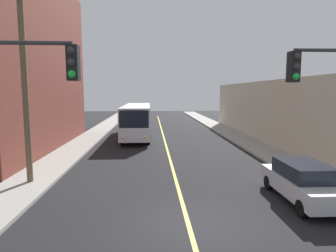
{
  "coord_description": "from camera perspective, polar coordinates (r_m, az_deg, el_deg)",
  "views": [
    {
      "loc": [
        -1.24,
        -9.19,
        4.47
      ],
      "look_at": [
        0.0,
        11.67,
        2.0
      ],
      "focal_mm": 30.44,
      "sensor_mm": 36.0,
      "label": 1
    }
  ],
  "objects": [
    {
      "name": "sidewalk_right",
      "position": [
        21.44,
        20.11,
        -5.5
      ],
      "size": [
        2.5,
        90.0,
        0.15
      ],
      "primitive_type": "cube",
      "color": "gray",
      "rests_on": "ground"
    },
    {
      "name": "sidewalk_left",
      "position": [
        20.59,
        -20.41,
        -6.02
      ],
      "size": [
        2.5,
        90.0,
        0.15
      ],
      "primitive_type": "cube",
      "color": "gray",
      "rests_on": "ground"
    },
    {
      "name": "lane_stripe_center",
      "position": [
        24.63,
        -0.46,
        -3.71
      ],
      "size": [
        0.16,
        60.0,
        0.01
      ],
      "primitive_type": "cube",
      "color": "#D8CC4C",
      "rests_on": "ground"
    },
    {
      "name": "building_right_warehouse",
      "position": [
        31.06,
        27.07,
        2.8
      ],
      "size": [
        12.0,
        26.52,
        5.47
      ],
      "color": "beige",
      "rests_on": "ground"
    },
    {
      "name": "parked_car_silver",
      "position": [
        13.11,
        25.4,
        -9.97
      ],
      "size": [
        1.86,
        4.42,
        1.62
      ],
      "color": "#B7B7BC",
      "rests_on": "ground"
    },
    {
      "name": "traffic_signal_left_corner",
      "position": [
        9.38,
        -29.92,
        4.85
      ],
      "size": [
        3.75,
        0.48,
        6.0
      ],
      "color": "#2D2D33",
      "rests_on": "sidewalk_left"
    },
    {
      "name": "utility_pole_near",
      "position": [
        15.15,
        -26.97,
        11.23
      ],
      "size": [
        2.4,
        0.28,
        10.37
      ],
      "color": "brown",
      "rests_on": "sidewalk_left"
    },
    {
      "name": "ground_plane",
      "position": [
        10.29,
        4.07,
        -19.0
      ],
      "size": [
        120.0,
        120.0,
        0.0
      ],
      "primitive_type": "plane",
      "color": "black"
    },
    {
      "name": "city_bus",
      "position": [
        28.78,
        -6.21,
        1.41
      ],
      "size": [
        2.64,
        12.17,
        3.2
      ],
      "color": "silver",
      "rests_on": "ground"
    }
  ]
}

